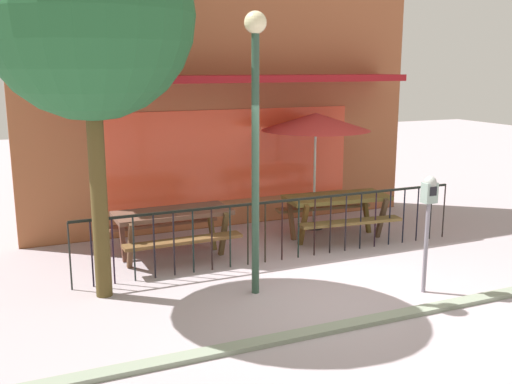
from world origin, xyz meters
TOP-DOWN VIEW (x-y plane):
  - ground at (0.00, 0.00)m, footprint 40.00×40.00m
  - pub_storefront at (0.00, 4.18)m, footprint 7.55×1.46m
  - patio_fence_front at (-0.00, 1.72)m, footprint 6.37×0.04m
  - picnic_table_left at (-1.54, 2.47)m, footprint 1.83×1.39m
  - picnic_table_right at (1.38, 2.39)m, footprint 1.92×1.52m
  - patio_umbrella at (1.35, 3.15)m, footprint 1.98×1.98m
  - parking_meter_near at (1.17, -0.24)m, footprint 0.18×0.17m
  - street_tree at (-2.80, 1.34)m, footprint 2.58×2.58m
  - street_lamp at (-0.92, 0.64)m, footprint 0.28×0.28m
  - curb_edge at (0.00, -0.78)m, footprint 10.57×0.20m

SIDE VIEW (x-z plane):
  - ground at x=0.00m, z-range 0.00..0.00m
  - curb_edge at x=0.00m, z-range -0.06..0.06m
  - picnic_table_left at x=-1.54m, z-range 0.21..1.01m
  - picnic_table_right at x=1.38m, z-range 0.21..1.01m
  - patio_fence_front at x=0.00m, z-range 0.18..1.15m
  - parking_meter_near at x=1.17m, z-range 0.43..2.02m
  - patio_umbrella at x=1.35m, z-range 0.91..3.06m
  - street_lamp at x=-0.92m, z-range 0.58..4.22m
  - pub_storefront at x=0.00m, z-range -0.03..5.89m
  - street_tree at x=-2.80m, z-range 1.14..6.02m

